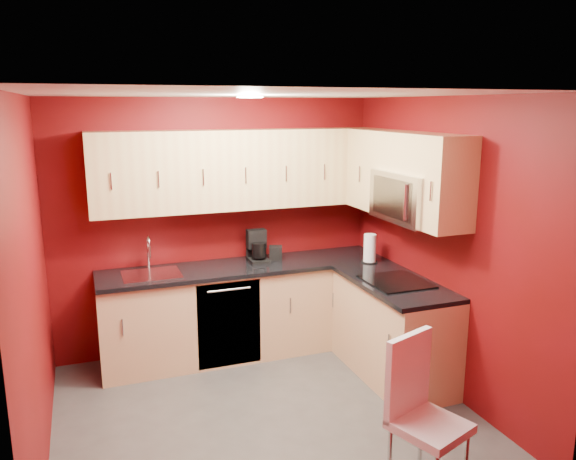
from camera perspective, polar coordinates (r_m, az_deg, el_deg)
floor at (r=4.73m, az=-2.32°, el=-18.26°), size 3.20×3.20×0.00m
ceiling at (r=4.07m, az=-2.64°, el=13.63°), size 3.20×3.20×0.00m
wall_back at (r=5.64m, az=-7.20°, el=0.43°), size 3.20×0.00×3.20m
wall_front at (r=2.92m, az=6.85°, el=-11.16°), size 3.20×0.00×3.20m
wall_left at (r=4.06m, az=-24.60°, el=-5.41°), size 0.00×3.00×3.00m
wall_right at (r=4.94m, az=15.45°, el=-1.64°), size 0.00×3.00×3.00m
base_cabinets_back at (r=5.63m, az=-4.26°, el=-8.16°), size 2.80×0.60×0.87m
base_cabinets_right at (r=5.23m, az=10.61°, el=-10.00°), size 0.60×1.30×0.87m
countertop_back at (r=5.48m, az=-4.29°, el=-3.75°), size 2.80×0.63×0.04m
countertop_right at (r=5.06m, az=10.75°, el=-5.32°), size 0.63×1.27×0.04m
upper_cabinets_back at (r=5.43m, az=-4.87°, el=6.17°), size 2.80×0.35×0.75m
upper_cabinets_right at (r=5.10m, az=11.36°, el=6.28°), size 0.35×1.55×0.75m
microwave at (r=4.91m, az=12.42°, el=3.32°), size 0.42×0.76×0.42m
cooktop at (r=5.02m, az=10.92°, el=-5.16°), size 0.50×0.55×0.01m
sink at (r=5.31m, az=-13.74°, el=-3.99°), size 0.52×0.42×0.35m
dishwasher_front at (r=5.31m, az=-5.99°, el=-9.51°), size 0.60×0.02×0.82m
downlight at (r=4.35m, az=-3.89°, el=13.34°), size 0.20×0.20×0.01m
coffee_maker at (r=5.54m, az=-3.04°, el=-1.66°), size 0.19×0.25×0.31m
napkin_holder at (r=5.62m, az=-1.26°, el=-2.36°), size 0.16×0.16×0.14m
paper_towel at (r=5.57m, az=8.31°, el=-1.86°), size 0.21×0.21×0.28m
dining_chair at (r=3.82m, az=14.23°, el=-18.02°), size 0.53×0.54×1.01m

